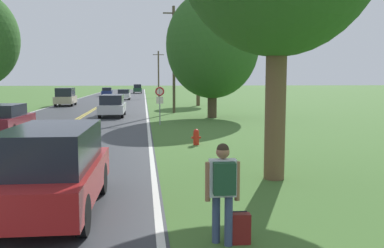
% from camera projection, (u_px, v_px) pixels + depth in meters
% --- Properties ---
extents(hitchhiker_person, '(0.61, 0.44, 1.78)m').
position_uv_depth(hitchhiker_person, '(223.00, 184.00, 6.96)').
color(hitchhiker_person, '#38476B').
rests_on(hitchhiker_person, ground).
extents(suitcase, '(0.39, 0.20, 0.59)m').
position_uv_depth(suitcase, '(239.00, 229.00, 7.11)').
color(suitcase, maroon).
rests_on(suitcase, ground).
extents(fire_hydrant, '(0.42, 0.26, 0.70)m').
position_uv_depth(fire_hydrant, '(196.00, 137.00, 17.92)').
color(fire_hydrant, red).
rests_on(fire_hydrant, ground).
extents(traffic_sign, '(0.60, 0.10, 2.43)m').
position_uv_depth(traffic_sign, '(160.00, 96.00, 25.68)').
color(traffic_sign, gray).
rests_on(traffic_sign, ground).
extents(utility_pole_midground, '(1.80, 0.24, 9.08)m').
position_uv_depth(utility_pole_midground, '(174.00, 58.00, 34.81)').
color(utility_pole_midground, brown).
rests_on(utility_pole_midground, ground).
extents(utility_pole_far, '(1.80, 0.24, 7.49)m').
position_uv_depth(utility_pole_far, '(159.00, 73.00, 65.84)').
color(utility_pole_far, brown).
rests_on(utility_pole_far, ground).
extents(tree_left_verge, '(4.03, 4.03, 6.97)m').
position_uv_depth(tree_left_verge, '(198.00, 64.00, 44.65)').
color(tree_left_verge, brown).
rests_on(tree_left_verge, ground).
extents(tree_far_back, '(6.94, 6.94, 9.45)m').
position_uv_depth(tree_far_back, '(212.00, 45.00, 30.27)').
color(tree_far_back, '#473828').
rests_on(tree_far_back, ground).
extents(car_red_suv_nearest, '(1.99, 4.59, 1.87)m').
position_uv_depth(car_red_suv_nearest, '(53.00, 168.00, 8.68)').
color(car_red_suv_nearest, black).
rests_on(car_red_suv_nearest, ground).
extents(car_maroon_sedan_approaching, '(1.91, 4.52, 1.57)m').
position_uv_depth(car_maroon_sedan_approaching, '(6.00, 119.00, 21.50)').
color(car_maroon_sedan_approaching, black).
rests_on(car_maroon_sedan_approaching, ground).
extents(car_silver_suv_mid_near, '(1.91, 4.73, 1.70)m').
position_uv_depth(car_silver_suv_mid_near, '(112.00, 105.00, 31.72)').
color(car_silver_suv_mid_near, black).
rests_on(car_silver_suv_mid_near, ground).
extents(car_champagne_van_mid_far, '(2.06, 4.41, 1.98)m').
position_uv_depth(car_champagne_van_mid_far, '(65.00, 97.00, 44.79)').
color(car_champagne_van_mid_far, black).
rests_on(car_champagne_van_mid_far, ground).
extents(car_white_hatchback_receding, '(1.79, 3.48, 1.50)m').
position_uv_depth(car_white_hatchback_receding, '(124.00, 94.00, 58.56)').
color(car_white_hatchback_receding, black).
rests_on(car_white_hatchback_receding, ground).
extents(car_dark_blue_sedan_distant, '(1.86, 4.57, 1.52)m').
position_uv_depth(car_dark_blue_sedan_distant, '(107.00, 92.00, 70.92)').
color(car_dark_blue_sedan_distant, black).
rests_on(car_dark_blue_sedan_distant, ground).
extents(car_dark_green_suv_horizon, '(1.79, 4.41, 1.91)m').
position_uv_depth(car_dark_green_suv_horizon, '(138.00, 89.00, 86.54)').
color(car_dark_green_suv_horizon, black).
rests_on(car_dark_green_suv_horizon, ground).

